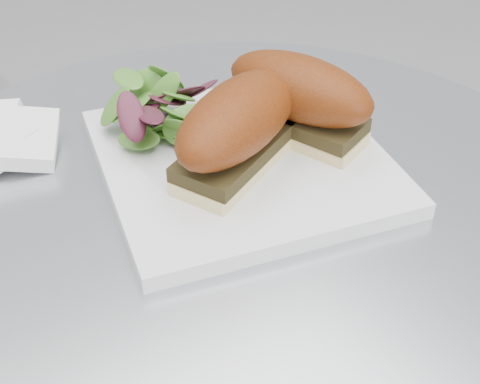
# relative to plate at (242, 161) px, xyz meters

# --- Properties ---
(plate) EXTENTS (0.31, 0.31, 0.02)m
(plate) POSITION_rel_plate_xyz_m (0.00, 0.00, 0.00)
(plate) COLOR white
(plate) RESTS_ON table
(sandwich_left) EXTENTS (0.18, 0.13, 0.08)m
(sandwich_left) POSITION_rel_plate_xyz_m (-0.01, -0.01, 0.05)
(sandwich_left) COLOR beige
(sandwich_left) RESTS_ON plate
(sandwich_right) EXTENTS (0.12, 0.17, 0.08)m
(sandwich_right) POSITION_rel_plate_xyz_m (0.06, -0.00, 0.05)
(sandwich_right) COLOR beige
(sandwich_right) RESTS_ON plate
(salad) EXTENTS (0.11, 0.11, 0.05)m
(salad) POSITION_rel_plate_xyz_m (-0.04, 0.08, 0.03)
(salad) COLOR #539530
(salad) RESTS_ON plate
(saucer) EXTENTS (0.12, 0.12, 0.01)m
(saucer) POSITION_rel_plate_xyz_m (0.11, 0.05, -0.00)
(saucer) COLOR white
(saucer) RESTS_ON table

